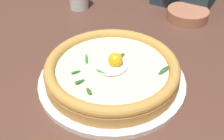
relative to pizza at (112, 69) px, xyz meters
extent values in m
cube|color=brown|center=(0.04, 0.04, -0.05)|extent=(2.40, 2.40, 0.03)
cylinder|color=white|center=(0.00, 0.00, -0.03)|extent=(0.32, 0.32, 0.01)
cylinder|color=#CE9449|center=(0.00, 0.00, -0.01)|extent=(0.29, 0.29, 0.02)
torus|color=gold|center=(0.00, 0.00, 0.01)|extent=(0.29, 0.29, 0.02)
cylinder|color=#F7EACC|center=(0.00, 0.00, 0.00)|extent=(0.24, 0.24, 0.00)
ellipsoid|color=white|center=(0.00, 0.00, 0.01)|extent=(0.07, 0.06, 0.01)
sphere|color=yellow|center=(0.01, 0.00, 0.02)|extent=(0.03, 0.03, 0.03)
ellipsoid|color=#3E8F3A|center=(-0.01, 0.06, 0.01)|extent=(0.03, 0.02, 0.00)
ellipsoid|color=#2F5F34|center=(0.04, -0.10, 0.01)|extent=(0.04, 0.02, 0.01)
ellipsoid|color=#226824|center=(0.04, 0.00, 0.01)|extent=(0.02, 0.01, 0.00)
ellipsoid|color=#346B30|center=(-0.08, 0.03, 0.01)|extent=(0.03, 0.01, 0.01)
ellipsoid|color=#3B7626|center=(-0.09, 0.00, 0.01)|extent=(0.02, 0.02, 0.01)
ellipsoid|color=#2E6E31|center=(-0.06, 0.05, 0.01)|extent=(0.02, 0.02, 0.01)
ellipsoid|color=#4C9847|center=(-0.03, 0.01, 0.01)|extent=(0.02, 0.03, 0.01)
cylinder|color=#B57253|center=(0.37, -0.05, -0.02)|extent=(0.12, 0.12, 0.03)
cylinder|color=#DED679|center=(0.26, 0.28, -0.02)|extent=(0.06, 0.06, 0.03)
camera|label=1|loc=(-0.38, -0.23, 0.35)|focal=42.92mm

